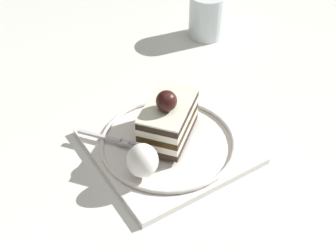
{
  "coord_description": "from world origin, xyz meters",
  "views": [
    {
      "loc": [
        0.47,
        -0.25,
        0.51
      ],
      "look_at": [
        0.01,
        0.01,
        0.05
      ],
      "focal_mm": 48.29,
      "sensor_mm": 36.0,
      "label": 1
    }
  ],
  "objects_px": {
    "whipped_cream_dollop": "(143,161)",
    "drink_glass_far": "(207,18)",
    "dessert_plate": "(168,144)",
    "cake_slice": "(169,119)",
    "fork": "(115,140)"
  },
  "relations": [
    {
      "from": "cake_slice",
      "to": "drink_glass_far",
      "type": "height_order",
      "value": "cake_slice"
    },
    {
      "from": "dessert_plate",
      "to": "cake_slice",
      "type": "xyz_separation_m",
      "value": [
        -0.01,
        0.01,
        0.04
      ]
    },
    {
      "from": "whipped_cream_dollop",
      "to": "drink_glass_far",
      "type": "height_order",
      "value": "drink_glass_far"
    },
    {
      "from": "cake_slice",
      "to": "drink_glass_far",
      "type": "distance_m",
      "value": 0.37
    },
    {
      "from": "whipped_cream_dollop",
      "to": "fork",
      "type": "bearing_deg",
      "value": -174.98
    },
    {
      "from": "dessert_plate",
      "to": "whipped_cream_dollop",
      "type": "relative_size",
      "value": 4.49
    },
    {
      "from": "dessert_plate",
      "to": "cake_slice",
      "type": "relative_size",
      "value": 1.89
    },
    {
      "from": "cake_slice",
      "to": "fork",
      "type": "relative_size",
      "value": 1.3
    },
    {
      "from": "drink_glass_far",
      "to": "cake_slice",
      "type": "bearing_deg",
      "value": -43.11
    },
    {
      "from": "fork",
      "to": "drink_glass_far",
      "type": "xyz_separation_m",
      "value": [
        -0.23,
        0.33,
        0.02
      ]
    },
    {
      "from": "whipped_cream_dollop",
      "to": "dessert_plate",
      "type": "bearing_deg",
      "value": 123.26
    },
    {
      "from": "whipped_cream_dollop",
      "to": "drink_glass_far",
      "type": "bearing_deg",
      "value": 134.62
    },
    {
      "from": "fork",
      "to": "whipped_cream_dollop",
      "type": "bearing_deg",
      "value": 5.02
    },
    {
      "from": "cake_slice",
      "to": "fork",
      "type": "bearing_deg",
      "value": -111.54
    },
    {
      "from": "drink_glass_far",
      "to": "whipped_cream_dollop",
      "type": "bearing_deg",
      "value": -45.38
    }
  ]
}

